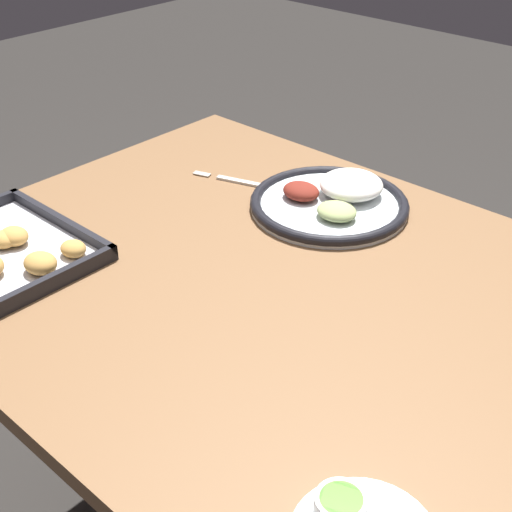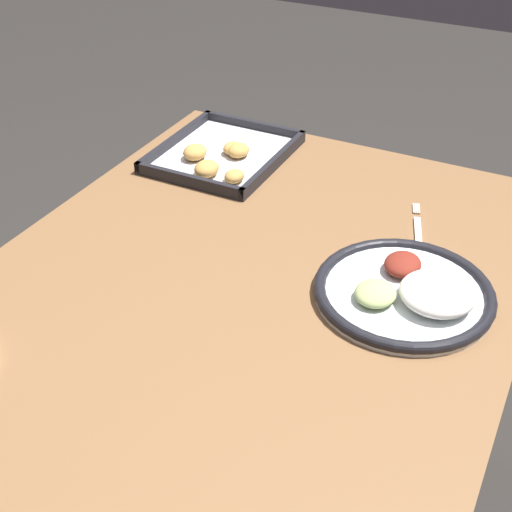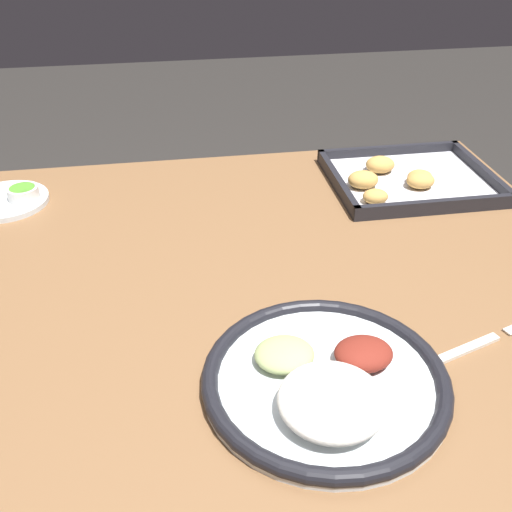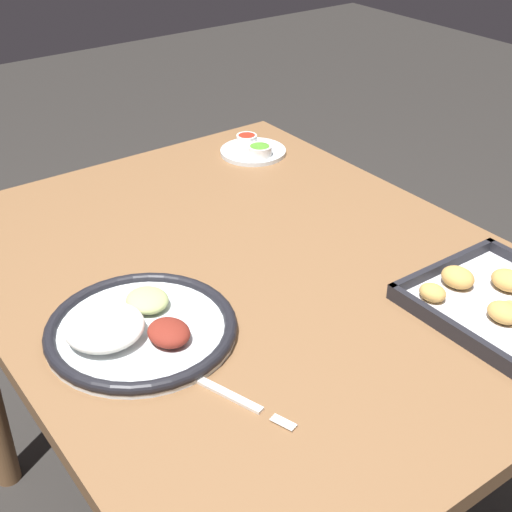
{
  "view_description": "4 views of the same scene",
  "coord_description": "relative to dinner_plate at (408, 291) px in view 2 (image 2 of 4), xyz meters",
  "views": [
    {
      "loc": [
        -0.62,
        0.7,
        1.37
      ],
      "look_at": [
        0.02,
        0.0,
        0.77
      ],
      "focal_mm": 50.0,
      "sensor_mm": 36.0,
      "label": 1
    },
    {
      "loc": [
        -0.86,
        -0.44,
        1.45
      ],
      "look_at": [
        0.02,
        0.0,
        0.77
      ],
      "focal_mm": 50.0,
      "sensor_mm": 36.0,
      "label": 2
    },
    {
      "loc": [
        -0.1,
        -0.73,
        1.25
      ],
      "look_at": [
        0.02,
        0.0,
        0.77
      ],
      "focal_mm": 42.0,
      "sensor_mm": 36.0,
      "label": 3
    },
    {
      "loc": [
        0.86,
        -0.61,
        1.41
      ],
      "look_at": [
        0.02,
        0.0,
        0.77
      ],
      "focal_mm": 50.0,
      "sensor_mm": 36.0,
      "label": 4
    }
  ],
  "objects": [
    {
      "name": "dinner_plate",
      "position": [
        0.0,
        0.0,
        0.0
      ],
      "size": [
        0.29,
        0.29,
        0.05
      ],
      "color": "silver",
      "rests_on": "dining_table"
    },
    {
      "name": "baking_tray",
      "position": [
        0.29,
        0.5,
        -0.0
      ],
      "size": [
        0.3,
        0.26,
        0.04
      ],
      "color": "black",
      "rests_on": "dining_table"
    },
    {
      "name": "fork",
      "position": [
        0.18,
        0.03,
        -0.01
      ],
      "size": [
        0.21,
        0.08,
        0.0
      ],
      "rotation": [
        0.0,
        0.0,
        0.32
      ],
      "color": "silver",
      "rests_on": "dining_table"
    },
    {
      "name": "dining_table",
      "position": [
        -0.06,
        0.25,
        -0.13
      ],
      "size": [
        1.1,
        0.88,
        0.74
      ],
      "color": "brown",
      "rests_on": "ground_plane"
    }
  ]
}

